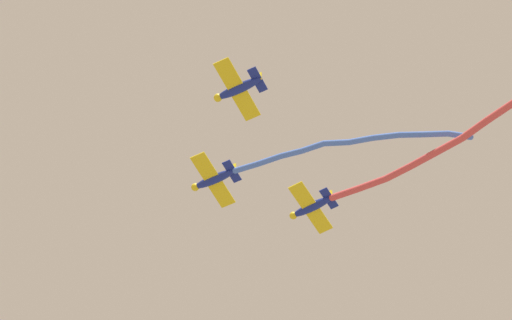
# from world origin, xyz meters

# --- Properties ---
(airplane_lead) EXTENTS (6.93, 6.51, 1.95)m
(airplane_lead) POSITION_xyz_m (3.80, 3.71, 87.45)
(airplane_lead) COLOR navy
(smoke_trail_lead) EXTENTS (11.62, 25.04, 1.95)m
(smoke_trail_lead) POSITION_xyz_m (12.01, 17.53, 88.09)
(smoke_trail_lead) COLOR #4C75DB
(airplane_left_wing) EXTENTS (6.94, 6.50, 1.95)m
(airplane_left_wing) POSITION_xyz_m (15.83, 3.37, 87.45)
(airplane_left_wing) COLOR navy
(airplane_right_wing) EXTENTS (6.65, 6.80, 1.95)m
(airplane_right_wing) POSITION_xyz_m (2.87, 15.71, 87.75)
(airplane_right_wing) COLOR navy
(smoke_trail_right_wing) EXTENTS (24.25, 18.35, 2.38)m
(smoke_trail_right_wing) POSITION_xyz_m (16.08, 27.10, 86.67)
(smoke_trail_right_wing) COLOR #DB4C4C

